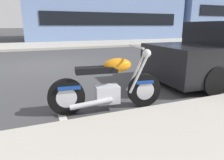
# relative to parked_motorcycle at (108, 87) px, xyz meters

# --- Properties ---
(ground_plane) EXTENTS (260.00, 260.00, 0.00)m
(ground_plane) POSITION_rel_parked_motorcycle_xyz_m (-0.80, 4.64, -0.42)
(ground_plane) COLOR #3D3D3F
(sidewalk_far_curb) EXTENTS (120.00, 5.00, 0.14)m
(sidewalk_far_curb) POSITION_rel_parked_motorcycle_xyz_m (11.20, 12.11, -0.35)
(sidewalk_far_curb) COLOR #ADA89E
(sidewalk_far_curb) RESTS_ON ground
(parking_stall_stripe) EXTENTS (0.12, 2.20, 0.01)m
(parking_stall_stripe) POSITION_rel_parked_motorcycle_xyz_m (-0.80, 0.28, -0.41)
(parking_stall_stripe) COLOR silver
(parking_stall_stripe) RESTS_ON ground
(parked_motorcycle) EXTENTS (1.97, 0.62, 1.10)m
(parked_motorcycle) POSITION_rel_parked_motorcycle_xyz_m (0.00, 0.00, 0.00)
(parked_motorcycle) COLOR black
(parked_motorcycle) RESTS_ON ground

